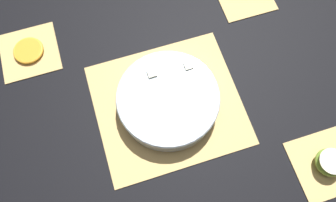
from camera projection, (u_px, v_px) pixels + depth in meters
ground_plane at (168, 105)px, 0.92m from camera, size 6.00×6.00×0.00m
bamboo_mat_center at (168, 104)px, 0.92m from camera, size 0.40×0.36×0.01m
coaster_mat_near_right at (325, 164)px, 0.86m from camera, size 0.17×0.17×0.01m
coaster_mat_far_left at (29, 52)px, 0.98m from camera, size 0.17×0.17×0.01m
fruit_salad_bowl at (168, 100)px, 0.88m from camera, size 0.28×0.28×0.07m
apple_half at (330, 162)px, 0.84m from camera, size 0.07×0.07×0.04m
orange_slice_whole at (28, 50)px, 0.97m from camera, size 0.09×0.09×0.01m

